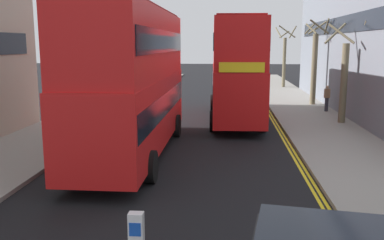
{
  "coord_description": "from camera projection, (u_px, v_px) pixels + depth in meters",
  "views": [
    {
      "loc": [
        1.66,
        -2.67,
        4.3
      ],
      "look_at": [
        0.5,
        11.0,
        1.8
      ],
      "focal_mm": 39.12,
      "sensor_mm": 36.0,
      "label": 1
    }
  ],
  "objects": [
    {
      "name": "street_tree_mid",
      "position": [
        314.0,
        64.0,
        28.82
      ],
      "size": [
        1.58,
        1.6,
        5.83
      ],
      "color": "#6B6047",
      "rests_on": "sidewalk_right"
    },
    {
      "name": "pedestrian_far",
      "position": [
        327.0,
        98.0,
        26.1
      ],
      "size": [
        0.34,
        0.22,
        1.62
      ],
      "color": "#2D2D38",
      "rests_on": "sidewalk_right"
    },
    {
      "name": "street_tree_far",
      "position": [
        344.0,
        77.0,
        22.08
      ],
      "size": [
        2.03,
        2.14,
        5.32
      ],
      "color": "#6B6047",
      "rests_on": "sidewalk_right"
    },
    {
      "name": "kerb_line_inner",
      "position": [
        290.0,
        152.0,
        16.9
      ],
      "size": [
        0.1,
        56.0,
        0.01
      ],
      "primitive_type": "cube",
      "color": "yellow",
      "rests_on": "ground"
    },
    {
      "name": "sidewalk_left",
      "position": [
        53.0,
        135.0,
        19.74
      ],
      "size": [
        4.0,
        80.0,
        0.14
      ],
      "primitive_type": "cube",
      "color": "gray",
      "rests_on": "ground"
    },
    {
      "name": "double_decker_bus_away",
      "position": [
        133.0,
        78.0,
        15.99
      ],
      "size": [
        2.81,
        10.81,
        5.64
      ],
      "color": "red",
      "rests_on": "ground"
    },
    {
      "name": "sidewalk_right",
      "position": [
        335.0,
        140.0,
        18.66
      ],
      "size": [
        4.0,
        80.0,
        0.14
      ],
      "primitive_type": "cube",
      "color": "gray",
      "rests_on": "ground"
    },
    {
      "name": "double_decker_bus_oncoming",
      "position": [
        235.0,
        67.0,
        23.62
      ],
      "size": [
        3.07,
        10.88,
        5.64
      ],
      "color": "red",
      "rests_on": "ground"
    },
    {
      "name": "kerb_line_outer",
      "position": [
        294.0,
        152.0,
        16.88
      ],
      "size": [
        0.1,
        56.0,
        0.01
      ],
      "primitive_type": "cube",
      "color": "yellow",
      "rests_on": "ground"
    },
    {
      "name": "street_tree_near",
      "position": [
        284.0,
        58.0,
        40.6
      ],
      "size": [
        1.92,
        1.89,
        5.91
      ],
      "color": "#6B6047",
      "rests_on": "sidewalk_right"
    }
  ]
}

